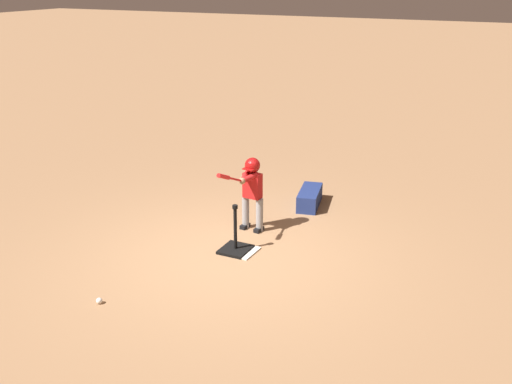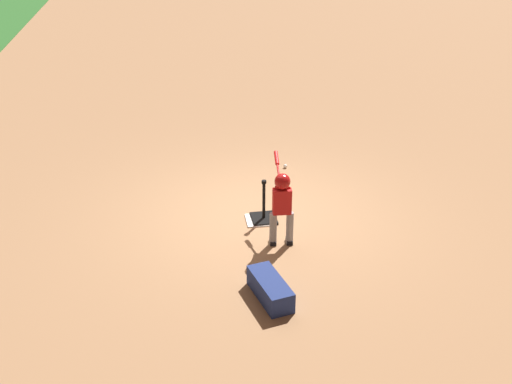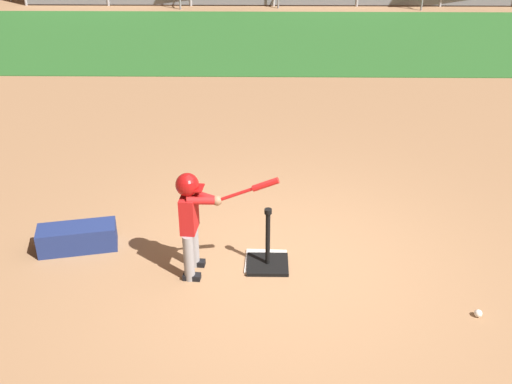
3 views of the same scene
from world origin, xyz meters
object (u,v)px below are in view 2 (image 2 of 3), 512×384
Objects in this scene: equipment_bag at (270,289)px; batting_tee at (264,214)px; baseball at (285,166)px; batter_child at (282,199)px.

batting_tee is at bearing -20.73° from equipment_bag.
batting_tee is 2.12m from equipment_bag.
batting_tee reaches higher than baseball.
baseball is (2.72, -0.67, -0.69)m from batter_child.
batting_tee is 9.38× the size of baseball.
batter_child is at bearing -170.79° from batting_tee.
equipment_bag is (-4.07, 1.10, 0.10)m from baseball.
equipment_bag is (-2.09, 0.31, 0.05)m from batting_tee.
equipment_bag is (-1.34, 0.43, -0.59)m from batter_child.
batting_tee is at bearing 158.17° from baseball.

